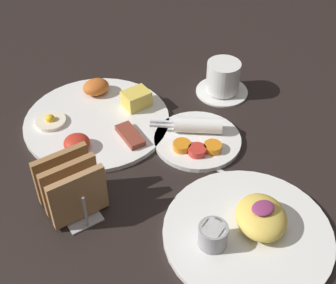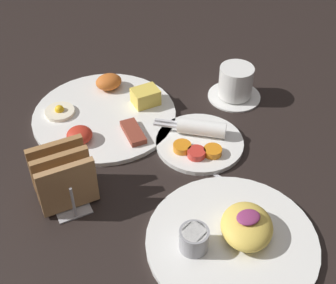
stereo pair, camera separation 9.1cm
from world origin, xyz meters
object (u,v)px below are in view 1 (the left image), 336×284
plate_breakfast (98,118)px  plate_condiments (197,138)px  plate_foreground (249,229)px  coffee_cup (223,79)px  toast_rack (71,187)px

plate_breakfast → plate_condiments: bearing=-50.3°
plate_condiments → plate_foreground: size_ratio=0.63×
plate_condiments → coffee_cup: (0.15, 0.11, 0.03)m
plate_condiments → plate_breakfast: bearing=129.7°
plate_foreground → coffee_cup: bearing=58.0°
toast_rack → plate_foreground: bearing=-44.8°
plate_breakfast → plate_foreground: bearing=-79.5°
toast_rack → coffee_cup: 0.45m
plate_foreground → toast_rack: toast_rack is taller
plate_breakfast → plate_condiments: 0.22m
plate_breakfast → toast_rack: 0.24m
plate_breakfast → plate_condiments: size_ratio=1.74×
plate_breakfast → plate_condiments: (0.14, -0.17, 0.00)m
toast_rack → plate_breakfast: bearing=52.9°
plate_breakfast → toast_rack: (-0.14, -0.19, 0.04)m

